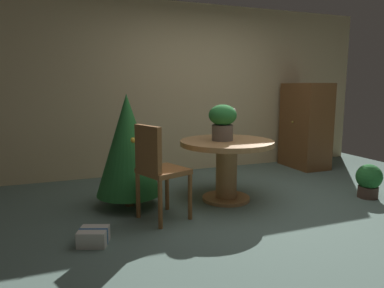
{
  "coord_description": "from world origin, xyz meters",
  "views": [
    {
      "loc": [
        -2.12,
        -3.13,
        1.34
      ],
      "look_at": [
        -0.8,
        0.31,
        0.74
      ],
      "focal_mm": 33.29,
      "sensor_mm": 36.0,
      "label": 1
    }
  ],
  "objects_px": {
    "flower_vase": "(223,120)",
    "wooden_chair_left_near": "(157,167)",
    "round_dining_table": "(227,158)",
    "potted_plant": "(369,180)",
    "holiday_tree": "(128,145)",
    "wooden_cabinet": "(305,126)",
    "gift_box_cream": "(94,237)"
  },
  "relations": [
    {
      "from": "flower_vase",
      "to": "wooden_chair_left_near",
      "type": "bearing_deg",
      "value": -157.73
    },
    {
      "from": "round_dining_table",
      "to": "potted_plant",
      "type": "distance_m",
      "value": 1.76
    },
    {
      "from": "holiday_tree",
      "to": "wooden_cabinet",
      "type": "height_order",
      "value": "wooden_cabinet"
    },
    {
      "from": "flower_vase",
      "to": "holiday_tree",
      "type": "relative_size",
      "value": 0.33
    },
    {
      "from": "flower_vase",
      "to": "wooden_cabinet",
      "type": "bearing_deg",
      "value": 28.27
    },
    {
      "from": "holiday_tree",
      "to": "potted_plant",
      "type": "distance_m",
      "value": 2.91
    },
    {
      "from": "wooden_chair_left_near",
      "to": "wooden_cabinet",
      "type": "height_order",
      "value": "wooden_cabinet"
    },
    {
      "from": "round_dining_table",
      "to": "wooden_cabinet",
      "type": "relative_size",
      "value": 0.78
    },
    {
      "from": "gift_box_cream",
      "to": "wooden_chair_left_near",
      "type": "bearing_deg",
      "value": 27.2
    },
    {
      "from": "round_dining_table",
      "to": "holiday_tree",
      "type": "relative_size",
      "value": 0.86
    },
    {
      "from": "wooden_chair_left_near",
      "to": "flower_vase",
      "type": "bearing_deg",
      "value": 22.27
    },
    {
      "from": "wooden_chair_left_near",
      "to": "wooden_cabinet",
      "type": "bearing_deg",
      "value": 26.53
    },
    {
      "from": "potted_plant",
      "to": "round_dining_table",
      "type": "bearing_deg",
      "value": 162.08
    },
    {
      "from": "wooden_cabinet",
      "to": "potted_plant",
      "type": "distance_m",
      "value": 1.77
    },
    {
      "from": "round_dining_table",
      "to": "flower_vase",
      "type": "height_order",
      "value": "flower_vase"
    },
    {
      "from": "round_dining_table",
      "to": "wooden_chair_left_near",
      "type": "relative_size",
      "value": 1.12
    },
    {
      "from": "flower_vase",
      "to": "potted_plant",
      "type": "distance_m",
      "value": 1.93
    },
    {
      "from": "gift_box_cream",
      "to": "wooden_cabinet",
      "type": "xyz_separation_m",
      "value": [
        3.61,
        1.81,
        0.63
      ]
    },
    {
      "from": "flower_vase",
      "to": "gift_box_cream",
      "type": "xyz_separation_m",
      "value": [
        -1.55,
        -0.71,
        -0.88
      ]
    },
    {
      "from": "wooden_chair_left_near",
      "to": "potted_plant",
      "type": "height_order",
      "value": "wooden_chair_left_near"
    },
    {
      "from": "gift_box_cream",
      "to": "holiday_tree",
      "type": "bearing_deg",
      "value": 61.61
    },
    {
      "from": "flower_vase",
      "to": "gift_box_cream",
      "type": "height_order",
      "value": "flower_vase"
    },
    {
      "from": "gift_box_cream",
      "to": "potted_plant",
      "type": "distance_m",
      "value": 3.26
    },
    {
      "from": "wooden_cabinet",
      "to": "round_dining_table",
      "type": "bearing_deg",
      "value": -150.67
    },
    {
      "from": "flower_vase",
      "to": "gift_box_cream",
      "type": "bearing_deg",
      "value": -155.56
    },
    {
      "from": "potted_plant",
      "to": "wooden_chair_left_near",
      "type": "bearing_deg",
      "value": 175.67
    },
    {
      "from": "round_dining_table",
      "to": "wooden_cabinet",
      "type": "height_order",
      "value": "wooden_cabinet"
    },
    {
      "from": "potted_plant",
      "to": "wooden_cabinet",
      "type": "bearing_deg",
      "value": 77.83
    },
    {
      "from": "round_dining_table",
      "to": "gift_box_cream",
      "type": "relative_size",
      "value": 3.61
    },
    {
      "from": "gift_box_cream",
      "to": "flower_vase",
      "type": "bearing_deg",
      "value": 24.44
    },
    {
      "from": "flower_vase",
      "to": "potted_plant",
      "type": "xyz_separation_m",
      "value": [
        1.7,
        -0.56,
        -0.73
      ]
    },
    {
      "from": "holiday_tree",
      "to": "gift_box_cream",
      "type": "relative_size",
      "value": 4.18
    }
  ]
}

